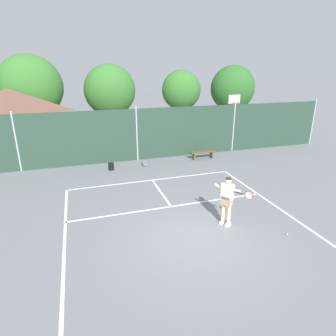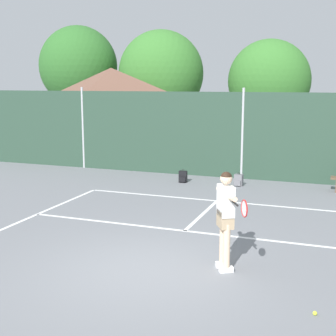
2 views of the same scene
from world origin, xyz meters
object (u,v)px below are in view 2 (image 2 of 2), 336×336
(tennis_player, at_px, (226,212))
(backpack_black, at_px, (183,177))
(tennis_ball, at_px, (315,313))
(backpack_grey, at_px, (238,180))

(tennis_player, bearing_deg, backpack_black, 114.24)
(tennis_ball, bearing_deg, backpack_black, 120.32)
(tennis_ball, xyz_separation_m, backpack_black, (-4.88, 8.35, 0.16))
(tennis_ball, relative_size, backpack_grey, 0.14)
(backpack_black, bearing_deg, tennis_ball, -59.68)
(tennis_player, relative_size, tennis_ball, 28.10)
(tennis_player, xyz_separation_m, backpack_black, (-3.20, 7.11, -0.92))
(tennis_ball, height_order, backpack_black, backpack_black)
(tennis_player, xyz_separation_m, backpack_grey, (-1.26, 7.19, -0.92))
(backpack_black, distance_m, backpack_grey, 1.94)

